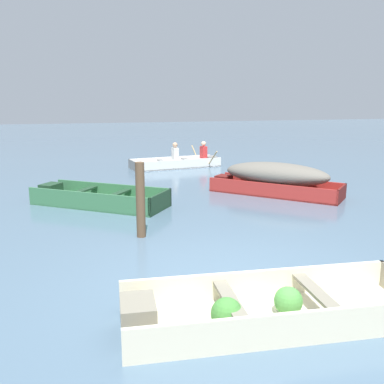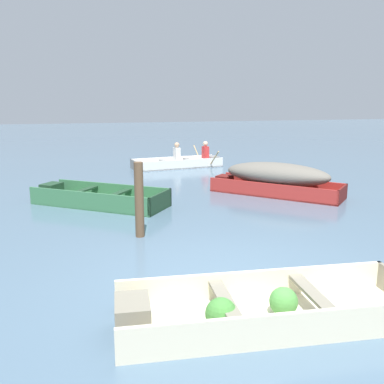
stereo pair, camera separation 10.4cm
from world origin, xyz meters
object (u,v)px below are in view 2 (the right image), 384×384
object	(u,v)px
skiff_green_mid_moored	(95,198)
rowboat_white_with_crew	(182,162)
mooring_post	(139,200)
skiff_red_near_moored	(276,177)
dinghy_cream_foreground	(255,311)

from	to	relation	value
skiff_green_mid_moored	rowboat_white_with_crew	size ratio (longest dim) A/B	0.95
skiff_green_mid_moored	rowboat_white_with_crew	xyz separation A→B (m)	(3.35, 4.93, 0.04)
skiff_green_mid_moored	mooring_post	bearing A→B (deg)	-76.14
skiff_red_near_moored	mooring_post	xyz separation A→B (m)	(-3.87, -2.49, 0.21)
skiff_red_near_moored	rowboat_white_with_crew	world-z (taller)	rowboat_white_with_crew
skiff_green_mid_moored	mooring_post	xyz separation A→B (m)	(0.65, -2.65, 0.53)
skiff_green_mid_moored	dinghy_cream_foreground	bearing A→B (deg)	-76.63
dinghy_cream_foreground	skiff_red_near_moored	size ratio (longest dim) A/B	1.13
dinghy_cream_foreground	skiff_red_near_moored	xyz separation A→B (m)	(3.10, 5.82, 0.33)
dinghy_cream_foreground	skiff_green_mid_moored	world-z (taller)	skiff_green_mid_moored
skiff_red_near_moored	mooring_post	world-z (taller)	mooring_post
skiff_red_near_moored	skiff_green_mid_moored	xyz separation A→B (m)	(-4.53, 0.16, -0.32)
skiff_red_near_moored	rowboat_white_with_crew	distance (m)	5.23
skiff_green_mid_moored	mooring_post	world-z (taller)	mooring_post
dinghy_cream_foreground	skiff_green_mid_moored	xyz separation A→B (m)	(-1.42, 5.98, 0.01)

